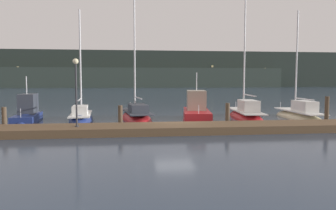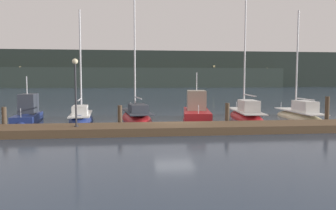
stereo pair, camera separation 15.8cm
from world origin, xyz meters
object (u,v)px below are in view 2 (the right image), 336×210
at_px(channel_buoy, 200,99).
at_px(motorboat_berth_1, 28,118).
at_px(sailboat_berth_2, 81,121).
at_px(sailboat_berth_3, 136,118).
at_px(motorboat_berth_4, 196,115).
at_px(sailboat_berth_5, 246,116).
at_px(dock_lamppost, 75,81).
at_px(sailboat_berth_6, 300,117).

bearing_deg(channel_buoy, motorboat_berth_1, -135.07).
height_order(sailboat_berth_2, sailboat_berth_3, sailboat_berth_3).
height_order(motorboat_berth_1, channel_buoy, motorboat_berth_1).
bearing_deg(motorboat_berth_4, sailboat_berth_5, 8.06).
height_order(motorboat_berth_1, dock_lamppost, dock_lamppost).
height_order(sailboat_berth_3, motorboat_berth_4, sailboat_berth_3).
height_order(sailboat_berth_3, sailboat_berth_5, sailboat_berth_5).
bearing_deg(sailboat_berth_3, motorboat_berth_4, -8.26).
bearing_deg(motorboat_berth_1, sailboat_berth_2, -6.86).
xyz_separation_m(sailboat_berth_6, dock_lamppost, (-16.24, -5.43, 2.84)).
bearing_deg(sailboat_berth_2, motorboat_berth_4, 1.46).
xyz_separation_m(sailboat_berth_2, sailboat_berth_6, (16.81, -0.18, 0.07)).
bearing_deg(sailboat_berth_5, sailboat_berth_2, -176.38).
distance_m(motorboat_berth_1, sailboat_berth_5, 16.69).
bearing_deg(motorboat_berth_1, sailboat_berth_6, -1.78).
xyz_separation_m(sailboat_berth_6, channel_buoy, (-4.27, 17.04, 0.43)).
bearing_deg(channel_buoy, motorboat_berth_4, -103.18).
xyz_separation_m(sailboat_berth_2, sailboat_berth_5, (12.80, 0.81, 0.07)).
height_order(motorboat_berth_1, motorboat_berth_4, motorboat_berth_4).
distance_m(sailboat_berth_2, channel_buoy, 21.02).
distance_m(sailboat_berth_3, motorboat_berth_4, 4.64).
relative_size(motorboat_berth_4, dock_lamppost, 1.73).
distance_m(motorboat_berth_4, dock_lamppost, 10.30).
height_order(motorboat_berth_4, sailboat_berth_5, sailboat_berth_5).
distance_m(motorboat_berth_1, channel_buoy, 23.21).
bearing_deg(motorboat_berth_1, sailboat_berth_5, 1.17).
distance_m(sailboat_berth_6, dock_lamppost, 17.36).
xyz_separation_m(sailboat_berth_2, motorboat_berth_4, (8.64, 0.22, 0.29)).
bearing_deg(motorboat_berth_4, sailboat_berth_6, -2.79).
bearing_deg(sailboat_berth_3, sailboat_berth_2, -167.67).
xyz_separation_m(motorboat_berth_1, motorboat_berth_4, (12.54, -0.25, 0.09)).
bearing_deg(sailboat_berth_5, sailboat_berth_6, -13.80).
xyz_separation_m(sailboat_berth_5, dock_lamppost, (-12.23, -6.42, 2.84)).
relative_size(motorboat_berth_1, dock_lamppost, 1.33).
xyz_separation_m(sailboat_berth_2, sailboat_berth_3, (4.06, 0.89, 0.01)).
xyz_separation_m(motorboat_berth_1, sailboat_berth_2, (3.89, -0.47, -0.21)).
bearing_deg(channel_buoy, sailboat_berth_5, -89.08).
distance_m(sailboat_berth_3, channel_buoy, 18.09).
height_order(sailboat_berth_2, motorboat_berth_4, sailboat_berth_2).
bearing_deg(dock_lamppost, channel_buoy, 61.96).
xyz_separation_m(sailboat_berth_2, channel_buoy, (12.54, 16.86, 0.51)).
distance_m(sailboat_berth_2, motorboat_berth_4, 8.65).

